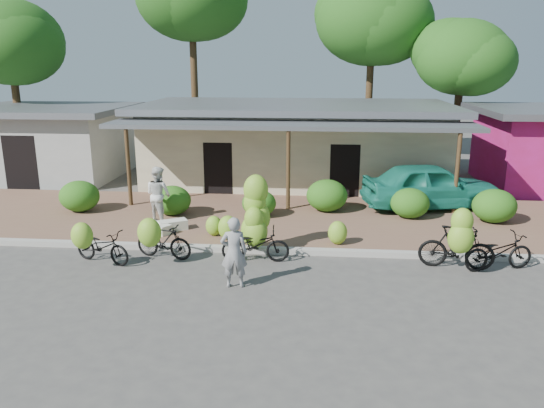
{
  "coord_description": "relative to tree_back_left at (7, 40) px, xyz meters",
  "views": [
    {
      "loc": [
        1.08,
        -11.57,
        5.06
      ],
      "look_at": [
        -0.24,
        2.68,
        1.2
      ],
      "focal_mm": 35.0,
      "sensor_mm": 36.0,
      "label": 1
    }
  ],
  "objects": [
    {
      "name": "bike_far_left",
      "position": [
        9.17,
        -12.32,
        -5.52
      ],
      "size": [
        1.78,
        1.4,
        1.27
      ],
      "rotation": [
        0.0,
        0.0,
        1.23
      ],
      "color": "black",
      "rests_on": "ground"
    },
    {
      "name": "tree_near_right",
      "position": [
        21.0,
        1.5,
        -0.7
      ],
      "size": [
        4.5,
        4.32,
        7.01
      ],
      "color": "#4D3B1F",
      "rests_on": "ground"
    },
    {
      "name": "sack_far",
      "position": [
        10.04,
        -10.04,
        -5.78
      ],
      "size": [
        0.83,
        0.73,
        0.28
      ],
      "primitive_type": "cube",
      "rotation": [
        0.0,
        0.0,
        -0.59
      ],
      "color": "silver",
      "rests_on": "sidewalk"
    },
    {
      "name": "teal_van",
      "position": [
        18.59,
        -6.45,
        -5.12
      ],
      "size": [
        4.97,
        2.89,
        1.59
      ],
      "primitive_type": "imported",
      "rotation": [
        0.0,
        0.0,
        1.8
      ],
      "color": "#1C7E69",
      "rests_on": "sidewalk"
    },
    {
      "name": "loose_banana_c",
      "position": [
        15.3,
        -10.56,
        -5.58
      ],
      "size": [
        0.53,
        0.45,
        0.67
      ],
      "primitive_type": "ellipsoid",
      "color": "#89C130",
      "rests_on": "sidewalk"
    },
    {
      "name": "sidewalk",
      "position": [
        13.69,
        -8.11,
        -5.98
      ],
      "size": [
        60.0,
        6.0,
        0.12
      ],
      "primitive_type": "cube",
      "color": "brown",
      "rests_on": "ground"
    },
    {
      "name": "bystander",
      "position": [
        9.72,
        -8.91,
        -5.02
      ],
      "size": [
        1.09,
        1.03,
        1.79
      ],
      "primitive_type": "imported",
      "rotation": [
        0.0,
        0.0,
        2.6
      ],
      "color": "silver",
      "rests_on": "sidewalk"
    },
    {
      "name": "hedge_1",
      "position": [
        9.91,
        -8.09,
        -5.43
      ],
      "size": [
        1.26,
        1.13,
        0.98
      ],
      "primitive_type": "ellipsoid",
      "color": "#1B5A14",
      "rests_on": "sidewalk"
    },
    {
      "name": "bike_far_right",
      "position": [
        19.25,
        -11.81,
        -5.56
      ],
      "size": [
        1.92,
        1.11,
        0.95
      ],
      "rotation": [
        0.0,
        0.0,
        1.85
      ],
      "color": "black",
      "rests_on": "ground"
    },
    {
      "name": "curb",
      "position": [
        13.69,
        -11.11,
        -5.96
      ],
      "size": [
        60.0,
        0.25,
        0.15
      ],
      "primitive_type": "cube",
      "color": "#A8A399",
      "rests_on": "ground"
    },
    {
      "name": "hedge_4",
      "position": [
        17.71,
        -7.72,
        -5.43
      ],
      "size": [
        1.25,
        1.13,
        0.98
      ],
      "primitive_type": "ellipsoid",
      "color": "#1B5A14",
      "rests_on": "sidewalk"
    },
    {
      "name": "tree_center_right",
      "position": [
        17.0,
        3.5,
        1.13
      ],
      "size": [
        5.73,
        5.65,
        9.33
      ],
      "color": "#4D3B1F",
      "rests_on": "ground"
    },
    {
      "name": "shop_main",
      "position": [
        13.69,
        -2.18,
        -4.32
      ],
      "size": [
        13.0,
        8.5,
        3.35
      ],
      "color": "beige",
      "rests_on": "ground"
    },
    {
      "name": "hedge_3",
      "position": [
        15.02,
        -7.17,
        -5.38
      ],
      "size": [
        1.39,
        1.25,
        1.09
      ],
      "primitive_type": "ellipsoid",
      "color": "#1B5A14",
      "rests_on": "sidewalk"
    },
    {
      "name": "bike_center",
      "position": [
        13.11,
        -11.5,
        -5.18
      ],
      "size": [
        1.8,
        1.23,
        2.21
      ],
      "rotation": [
        0.0,
        0.0,
        1.65
      ],
      "color": "black",
      "rests_on": "ground"
    },
    {
      "name": "shop_grey",
      "position": [
        2.69,
        -2.12,
        -4.42
      ],
      "size": [
        7.0,
        6.0,
        3.15
      ],
      "color": "#A3A39E",
      "rests_on": "ground"
    },
    {
      "name": "hedge_5",
      "position": [
        20.28,
        -7.99,
        -5.39
      ],
      "size": [
        1.37,
        1.23,
        1.07
      ],
      "primitive_type": "ellipsoid",
      "color": "#1B5A14",
      "rests_on": "sidewalk"
    },
    {
      "name": "loose_banana_b",
      "position": [
        12.19,
        -10.45,
        -5.56
      ],
      "size": [
        0.57,
        0.48,
        0.71
      ],
      "primitive_type": "ellipsoid",
      "color": "#89C130",
      "rests_on": "sidewalk"
    },
    {
      "name": "bike_right",
      "position": [
        18.2,
        -11.97,
        -5.32
      ],
      "size": [
        1.91,
        1.3,
        1.75
      ],
      "rotation": [
        0.0,
        0.0,
        1.42
      ],
      "color": "black",
      "rests_on": "ground"
    },
    {
      "name": "hedge_2",
      "position": [
        12.8,
        -8.0,
        -5.48
      ],
      "size": [
        1.12,
        1.01,
        0.88
      ],
      "primitive_type": "ellipsoid",
      "color": "#1B5A14",
      "rests_on": "sidewalk"
    },
    {
      "name": "bike_left",
      "position": [
        10.66,
        -11.93,
        -5.45
      ],
      "size": [
        1.66,
        1.3,
        1.29
      ],
      "rotation": [
        0.0,
        0.0,
        1.33
      ],
      "color": "black",
      "rests_on": "ground"
    },
    {
      "name": "loose_banana_a",
      "position": [
        11.72,
        -10.14,
        -5.62
      ],
      "size": [
        0.48,
        0.41,
        0.6
      ],
      "primitive_type": "ellipsoid",
      "color": "#89C130",
      "rests_on": "sidewalk"
    },
    {
      "name": "vendor",
      "position": [
        12.85,
        -13.42,
        -5.2
      ],
      "size": [
        0.66,
        0.48,
        1.68
      ],
      "primitive_type": "imported",
      "rotation": [
        0.0,
        0.0,
        3.27
      ],
      "color": "gray",
      "rests_on": "ground"
    },
    {
      "name": "sack_near",
      "position": [
        10.36,
        -9.72,
        -5.77
      ],
      "size": [
        0.94,
        0.78,
        0.3
      ],
      "primitive_type": "cube",
      "rotation": [
        0.0,
        0.0,
        0.54
      ],
      "color": "silver",
      "rests_on": "sidewalk"
    },
    {
      "name": "tree_back_left",
      "position": [
        0.0,
        0.0,
        0.0
      ],
      "size": [
        5.08,
        4.96,
        7.92
      ],
      "color": "#4D3B1F",
      "rests_on": "ground"
    },
    {
      "name": "ground",
      "position": [
        13.69,
        -13.11,
        -6.04
      ],
      "size": [
        100.0,
        100.0,
        0.0
      ],
      "primitive_type": "plane",
      "color": "#474542",
      "rests_on": "ground"
    },
    {
      "name": "hedge_0",
      "position": [
        6.66,
        -7.97,
        -5.39
      ],
      "size": [
        1.35,
        1.22,
        1.05
      ],
      "primitive_type": "ellipsoid",
      "color": "#1B5A14",
      "rests_on": "sidewalk"
    }
  ]
}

